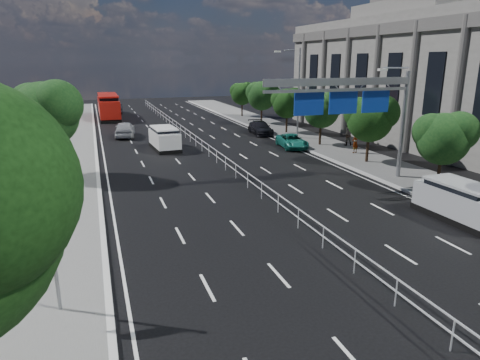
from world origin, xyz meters
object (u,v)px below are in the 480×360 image
white_minivan (164,139)px  red_bus (108,106)px  near_car_dark (117,109)px  pedestrian_b (347,135)px  near_car_silver (125,129)px  parked_car_teal (292,141)px  pedestrian_a (355,143)px  parked_car_dark (260,128)px  overhead_gantry (355,98)px  silver_minivan (460,202)px  toilet_sign (34,230)px

white_minivan → red_bus: bearing=95.4°
near_car_dark → pedestrian_b: 38.52m
red_bus → near_car_silver: red_bus is taller
near_car_dark → parked_car_teal: 35.19m
pedestrian_a → pedestrian_b: 3.43m
red_bus → parked_car_dark: (15.15, -19.07, -1.03)m
near_car_silver → overhead_gantry: bearing=126.1°
near_car_dark → white_minivan: bearing=99.3°
silver_minivan → toilet_sign: bearing=-174.4°
silver_minivan → near_car_dark: bearing=103.2°
silver_minivan → pedestrian_a: (3.85, 15.19, 0.09)m
pedestrian_a → overhead_gantry: bearing=30.6°
near_car_silver → pedestrian_a: size_ratio=2.66×
overhead_gantry → near_car_dark: (-12.17, 44.35, -4.88)m
parked_car_teal → toilet_sign: bearing=-124.6°
parked_car_teal → pedestrian_b: bearing=-6.7°
near_car_dark → parked_car_dark: size_ratio=0.92×
near_car_silver → near_car_dark: near_car_silver is taller
near_car_dark → pedestrian_b: pedestrian_b is taller
white_minivan → overhead_gantry: bearing=-60.8°
toilet_sign → red_bus: 49.26m
toilet_sign → parked_car_teal: 29.33m
red_bus → pedestrian_b: red_bus is taller
white_minivan → parked_car_teal: size_ratio=1.07×
overhead_gantry → pedestrian_a: (5.41, 7.55, -4.56)m
toilet_sign → near_car_dark: (5.52, 54.40, -2.22)m
overhead_gantry → parked_car_teal: bearing=82.6°
near_car_dark → pedestrian_a: size_ratio=2.42×
white_minivan → pedestrian_a: white_minivan is taller
overhead_gantry → near_car_dark: size_ratio=2.33×
near_car_silver → white_minivan: bearing=117.5°
silver_minivan → parked_car_teal: (0.00, 19.58, -0.33)m
parked_car_teal → parked_car_dark: bearing=96.6°
red_bus → parked_car_teal: size_ratio=2.46×
overhead_gantry → parked_car_dark: (1.56, 19.95, -4.91)m
overhead_gantry → pedestrian_a: overhead_gantry is taller
near_car_silver → near_car_dark: 21.38m
toilet_sign → parked_car_teal: bearing=48.8°
overhead_gantry → pedestrian_a: size_ratio=5.65×
red_bus → pedestrian_b: size_ratio=5.63×
near_car_dark → parked_car_teal: size_ratio=0.98×
near_car_dark → pedestrian_b: size_ratio=2.23×
toilet_sign → silver_minivan: (19.25, 2.42, -1.99)m
overhead_gantry → near_car_silver: size_ratio=2.12×
toilet_sign → overhead_gantry: size_ratio=0.42×
red_bus → parked_car_teal: red_bus is taller
red_bus → silver_minivan: 49.06m
pedestrian_b → red_bus: bearing=-35.9°
white_minivan → near_car_dark: size_ratio=1.10×
toilet_sign → near_car_dark: toilet_sign is taller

